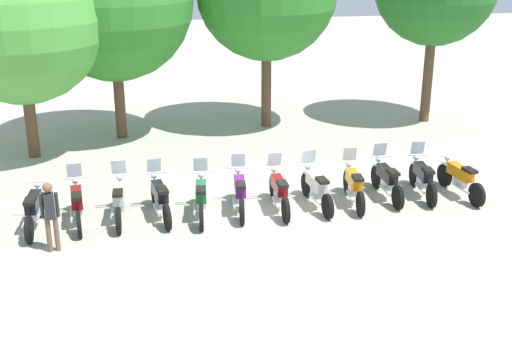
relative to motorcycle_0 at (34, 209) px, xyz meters
The scene contains 16 objects.
ground_plane 5.54m from the motorcycle_0, ahead, with size 80.00×80.00×0.00m, color #ADA899.
motorcycle_0 is the anchor object (origin of this frame).
motorcycle_1 1.01m from the motorcycle_0, ahead, with size 0.62×2.19×1.37m.
motorcycle_2 2.01m from the motorcycle_0, ahead, with size 0.62×2.19×1.37m.
motorcycle_3 3.01m from the motorcycle_0, ahead, with size 0.63×2.18×1.37m.
motorcycle_4 4.01m from the motorcycle_0, ahead, with size 0.62×2.19×1.37m.
motorcycle_5 5.02m from the motorcycle_0, ahead, with size 0.62×2.19×1.37m.
motorcycle_6 6.02m from the motorcycle_0, ahead, with size 0.62×2.19×1.37m.
motorcycle_7 7.01m from the motorcycle_0, ahead, with size 0.62×2.19×1.37m.
motorcycle_8 8.03m from the motorcycle_0, ahead, with size 0.62×2.19×1.37m.
motorcycle_9 9.03m from the motorcycle_0, ahead, with size 0.62×2.19×1.37m.
motorcycle_10 10.04m from the motorcycle_0, ahead, with size 0.63×2.19×1.37m.
motorcycle_11 11.03m from the motorcycle_0, ahead, with size 0.62×2.19×0.99m.
person_0 1.52m from the motorcycle_0, 66.58° to the right, with size 0.41×0.24×1.63m.
tree_0 6.82m from the motorcycle_0, 98.06° to the left, with size 5.07×5.07×6.84m.
tree_1 8.62m from the motorcycle_0, 75.30° to the left, with size 5.32×5.32×7.34m.
Camera 1 is at (-2.73, -15.22, 6.69)m, focal length 45.82 mm.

